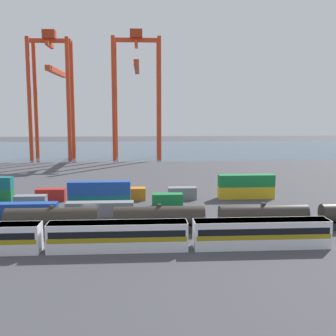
# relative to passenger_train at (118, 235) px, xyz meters

# --- Properties ---
(ground_plane) EXTENTS (420.00, 420.00, 0.00)m
(ground_plane) POSITION_rel_passenger_train_xyz_m (-5.96, 58.12, -2.14)
(ground_plane) COLOR #424247
(harbour_water) EXTENTS (400.00, 110.00, 0.01)m
(harbour_water) POSITION_rel_passenger_train_xyz_m (-5.96, 155.95, -2.14)
(harbour_water) COLOR #384C60
(harbour_water) RESTS_ON ground_plane
(passenger_train) EXTENTS (58.29, 3.14, 3.90)m
(passenger_train) POSITION_rel_passenger_train_xyz_m (0.00, 0.00, 0.00)
(passenger_train) COLOR silver
(passenger_train) RESTS_ON ground_plane
(freight_tank_row) EXTENTS (80.09, 2.97, 4.43)m
(freight_tank_row) POSITION_rel_passenger_train_xyz_m (5.98, 8.33, -0.04)
(freight_tank_row) COLOR #232326
(freight_tank_row) RESTS_ON ground_plane
(shipping_container_3) EXTENTS (12.10, 2.44, 2.60)m
(shipping_container_3) POSITION_rel_passenger_train_xyz_m (-17.98, 19.00, -0.84)
(shipping_container_3) COLOR #1C4299
(shipping_container_3) RESTS_ON ground_plane
(shipping_container_4) EXTENTS (12.10, 2.44, 2.60)m
(shipping_container_4) POSITION_rel_passenger_train_xyz_m (-4.31, 19.00, -0.84)
(shipping_container_4) COLOR slate
(shipping_container_4) RESTS_ON ground_plane
(shipping_container_7) EXTENTS (6.04, 2.44, 2.60)m
(shipping_container_7) POSITION_rel_passenger_train_xyz_m (-18.38, 25.83, -0.84)
(shipping_container_7) COLOR slate
(shipping_container_7) RESTS_ON ground_plane
(shipping_container_8) EXTENTS (12.10, 2.44, 2.60)m
(shipping_container_8) POSITION_rel_passenger_train_xyz_m (-5.04, 25.83, -0.84)
(shipping_container_8) COLOR #146066
(shipping_container_8) RESTS_ON ground_plane
(shipping_container_9) EXTENTS (12.10, 2.44, 2.60)m
(shipping_container_9) POSITION_rel_passenger_train_xyz_m (-5.04, 25.83, 1.76)
(shipping_container_9) COLOR #1C4299
(shipping_container_9) RESTS_ON shipping_container_8
(shipping_container_10) EXTENTS (6.04, 2.44, 2.60)m
(shipping_container_10) POSITION_rel_passenger_train_xyz_m (8.30, 25.83, -0.84)
(shipping_container_10) COLOR #197538
(shipping_container_10) RESTS_ON ground_plane
(shipping_container_15) EXTENTS (6.04, 2.44, 2.60)m
(shipping_container_15) POSITION_rel_passenger_train_xyz_m (-15.96, 32.66, -0.84)
(shipping_container_15) COLOR #AD211C
(shipping_container_15) RESTS_ON ground_plane
(shipping_container_16) EXTENTS (12.10, 2.44, 2.60)m
(shipping_container_16) POSITION_rel_passenger_train_xyz_m (-2.01, 32.66, -0.84)
(shipping_container_16) COLOR orange
(shipping_container_16) RESTS_ON ground_plane
(shipping_container_17) EXTENTS (6.04, 2.44, 2.60)m
(shipping_container_17) POSITION_rel_passenger_train_xyz_m (11.94, 32.66, -0.84)
(shipping_container_17) COLOR slate
(shipping_container_17) RESTS_ON ground_plane
(shipping_container_18) EXTENTS (12.10, 2.44, 2.60)m
(shipping_container_18) POSITION_rel_passenger_train_xyz_m (25.89, 32.66, -0.84)
(shipping_container_18) COLOR gold
(shipping_container_18) RESTS_ON ground_plane
(shipping_container_19) EXTENTS (12.10, 2.44, 2.60)m
(shipping_container_19) POSITION_rel_passenger_train_xyz_m (25.89, 32.66, 1.76)
(shipping_container_19) COLOR #197538
(shipping_container_19) RESTS_ON shipping_container_18
(gantry_crane_west) EXTENTS (16.31, 35.93, 49.96)m
(gantry_crane_west) POSITION_rel_passenger_train_xyz_m (-31.95, 115.57, 27.71)
(gantry_crane_west) COLOR red
(gantry_crane_west) RESTS_ON ground_plane
(gantry_crane_central) EXTENTS (19.18, 41.26, 50.56)m
(gantry_crane_central) POSITION_rel_passenger_train_xyz_m (1.52, 116.26, 28.78)
(gantry_crane_central) COLOR red
(gantry_crane_central) RESTS_ON ground_plane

